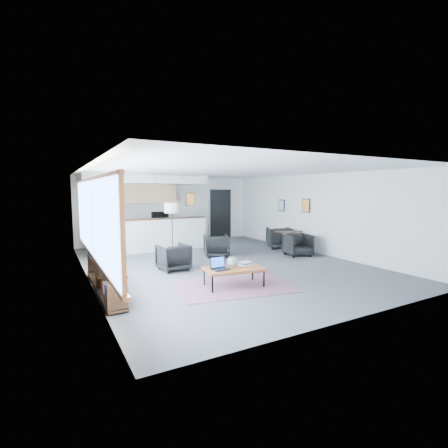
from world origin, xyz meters
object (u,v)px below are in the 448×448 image
coffee_table (234,269)px  book_stack (245,263)px  dining_table (286,232)px  dining_chair_far (279,238)px  armchair_left (173,256)px  dining_chair_near (298,246)px  laptop (219,266)px  ceramic_pot (233,262)px  floor_lamp (172,210)px  microwave (160,215)px  armchair_right (216,245)px

coffee_table → book_stack: (0.35, 0.09, 0.07)m
book_stack → coffee_table: bearing=-165.6°
coffee_table → dining_table: 4.76m
dining_table → dining_chair_far: 0.48m
armchair_left → dining_chair_near: bearing=172.7°
coffee_table → dining_chair_near: size_ratio=2.07×
book_stack → dining_table: size_ratio=0.32×
laptop → dining_table: bearing=29.9°
ceramic_pot → dining_chair_near: 3.91m
coffee_table → dining_chair_far: bearing=49.3°
book_stack → laptop: bearing=-177.5°
floor_lamp → dining_chair_far: bearing=-6.8°
ceramic_pot → floor_lamp: 3.78m
floor_lamp → dining_chair_near: floor_lamp is taller
ceramic_pot → dining_chair_far: size_ratio=0.34×
ceramic_pot → armchair_left: armchair_left is taller
armchair_left → microwave: size_ratio=1.32×
book_stack → floor_lamp: size_ratio=0.17×
dining_table → dining_chair_far: size_ratio=1.28×
dining_chair_far → microwave: size_ratio=1.25×
armchair_right → floor_lamp: floor_lamp is taller
floor_lamp → book_stack: bearing=-83.7°
book_stack → microwave: microwave is taller
dining_chair_near → microwave: bearing=138.7°
dining_table → dining_chair_far: dining_chair_far is taller
ceramic_pot → dining_table: dining_table is taller
laptop → coffee_table: bearing=-14.6°
armchair_left → floor_lamp: floor_lamp is taller
ceramic_pot → microwave: bearing=86.8°
dining_table → dining_chair_near: 1.08m
armchair_left → dining_chair_far: (4.45, 1.25, -0.02)m
armchair_left → dining_chair_far: bearing=-169.7°
laptop → ceramic_pot: 0.33m
ceramic_pot → book_stack: ceramic_pot is taller
microwave → dining_chair_far: bearing=-43.3°
laptop → armchair_left: (-0.32, 1.94, -0.11)m
armchair_left → microwave: microwave is taller
book_stack → floor_lamp: floor_lamp is taller
armchair_left → dining_table: size_ratio=0.83×
armchair_left → microwave: (0.99, 4.18, 0.75)m
laptop → microwave: (0.67, 6.12, 0.64)m
dining_chair_far → dining_table: bearing=114.3°
ceramic_pot → microwave: (0.34, 6.13, 0.59)m
laptop → dining_chair_near: (3.78, 1.81, -0.16)m
coffee_table → laptop: bearing=178.4°
dining_table → laptop: bearing=-145.9°
armchair_left → dining_table: armchair_left is taller
book_stack → dining_chair_far: dining_chair_far is taller
armchair_left → dining_chair_far: size_ratio=1.06×
armchair_right → armchair_left: bearing=48.5°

